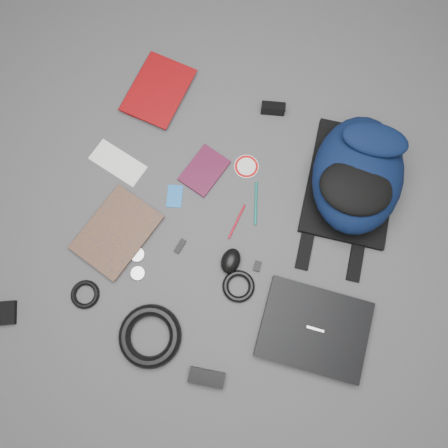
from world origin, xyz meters
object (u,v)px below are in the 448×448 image
(mouse, at_px, (231,261))
(compact_camera, at_px, (273,108))
(dvd_case, at_px, (204,171))
(power_brick, at_px, (207,377))
(comic_book, at_px, (94,216))
(laptop, at_px, (314,329))
(backpack, at_px, (358,174))
(textbook_red, at_px, (135,81))
(pouch, at_px, (4,313))

(mouse, bearing_deg, compact_camera, 95.20)
(dvd_case, height_order, power_brick, power_brick)
(comic_book, height_order, mouse, mouse)
(laptop, relative_size, power_brick, 2.99)
(backpack, xyz_separation_m, power_brick, (-0.28, -0.79, -0.08))
(comic_book, height_order, power_brick, power_brick)
(power_brick, bearing_deg, textbook_red, 115.72)
(comic_book, height_order, pouch, comic_book)
(textbook_red, bearing_deg, pouch, -90.04)
(compact_camera, bearing_deg, mouse, -100.33)
(backpack, relative_size, laptop, 1.37)
(textbook_red, relative_size, power_brick, 2.33)
(comic_book, relative_size, dvd_case, 1.69)
(mouse, height_order, pouch, mouse)
(compact_camera, xyz_separation_m, mouse, (0.03, -0.59, -0.00))
(textbook_red, relative_size, comic_book, 0.95)
(pouch, bearing_deg, mouse, 31.07)
(laptop, height_order, textbook_red, laptop)
(laptop, xyz_separation_m, compact_camera, (-0.36, 0.72, 0.01))
(textbook_red, height_order, dvd_case, textbook_red)
(dvd_case, bearing_deg, mouse, -38.66)
(mouse, bearing_deg, comic_book, -177.91)
(textbook_red, relative_size, dvd_case, 1.61)
(dvd_case, distance_m, power_brick, 0.71)
(backpack, bearing_deg, pouch, -145.58)
(compact_camera, distance_m, power_brick, 0.98)
(compact_camera, relative_size, mouse, 0.98)
(laptop, height_order, comic_book, laptop)
(compact_camera, xyz_separation_m, power_brick, (0.07, -0.97, -0.01))
(power_brick, bearing_deg, laptop, 34.08)
(compact_camera, height_order, mouse, compact_camera)
(textbook_red, xyz_separation_m, mouse, (0.56, -0.54, 0.01))
(mouse, relative_size, power_brick, 0.78)
(textbook_red, bearing_deg, comic_book, -78.02)
(laptop, height_order, compact_camera, compact_camera)
(power_brick, distance_m, pouch, 0.71)
(dvd_case, bearing_deg, pouch, -107.20)
(compact_camera, relative_size, power_brick, 0.76)
(power_brick, bearing_deg, mouse, 89.05)
(pouch, bearing_deg, backpack, 39.22)
(backpack, xyz_separation_m, mouse, (-0.32, -0.40, -0.08))
(textbook_red, distance_m, dvd_case, 0.45)
(comic_book, relative_size, power_brick, 2.44)
(dvd_case, height_order, mouse, mouse)
(backpack, distance_m, dvd_case, 0.53)
(laptop, height_order, dvd_case, laptop)
(dvd_case, distance_m, mouse, 0.35)
(laptop, distance_m, pouch, 1.03)
(laptop, bearing_deg, dvd_case, 139.23)
(textbook_red, height_order, comic_book, textbook_red)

